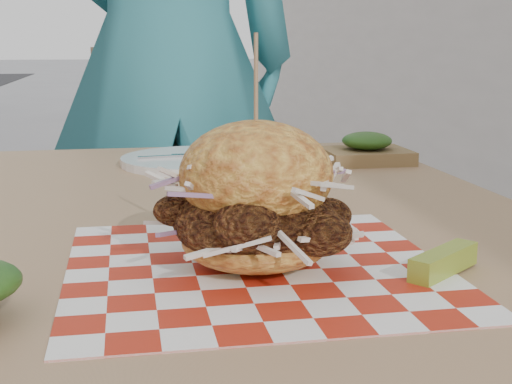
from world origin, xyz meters
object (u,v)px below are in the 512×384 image
(diner, at_px, (167,55))
(patio_chair, at_px, (166,193))
(patio_table, at_px, (227,272))
(sandwich, at_px, (256,204))

(diner, bearing_deg, patio_chair, -89.93)
(diner, height_order, patio_table, diner)
(diner, xyz_separation_m, patio_chair, (-0.00, 0.16, -0.38))
(sandwich, bearing_deg, patio_table, 89.05)
(patio_chair, height_order, sandwich, sandwich)
(patio_chair, bearing_deg, sandwich, -101.16)
(diner, xyz_separation_m, patio_table, (0.02, -0.92, -0.26))
(patio_chair, bearing_deg, diner, -100.20)
(patio_table, height_order, sandwich, sandwich)
(diner, relative_size, sandwich, 8.46)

